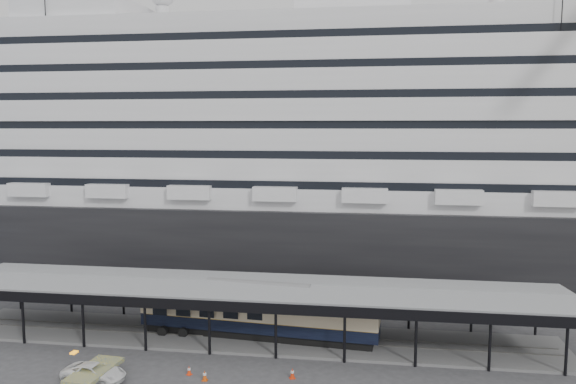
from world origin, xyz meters
name	(u,v)px	position (x,y,z in m)	size (l,w,h in m)	color
ground	(240,361)	(0.00, 0.00, 0.00)	(200.00, 200.00, 0.00)	#39393B
cruise_ship	(293,135)	(0.05, 32.00, 18.35)	(130.00, 30.00, 43.90)	black
platform_canopy	(252,314)	(0.00, 5.00, 2.36)	(56.00, 9.18, 5.30)	slate
port_truck	(94,373)	(-10.22, -5.38, 0.68)	(2.26, 4.89, 1.36)	white
pullman_carriage	(258,311)	(0.53, 5.00, 2.65)	(22.37, 4.86, 21.80)	black
traffic_cone_left	(189,370)	(-3.37, -3.22, 0.37)	(0.50, 0.50, 0.75)	#EF350D
traffic_cone_mid	(205,375)	(-1.85, -4.03, 0.41)	(0.45, 0.45, 0.84)	#D2480B
traffic_cone_right	(292,373)	(4.79, -2.68, 0.42)	(0.57, 0.57, 0.85)	red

